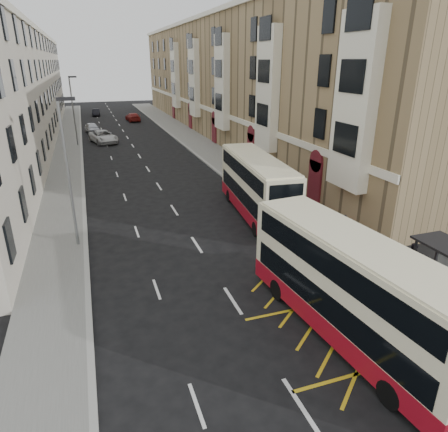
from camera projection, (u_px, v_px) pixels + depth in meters
name	position (u px, v px, depth m)	size (l,w,h in m)	color
ground	(272.00, 361.00, 13.99)	(200.00, 200.00, 0.00)	black
pavement_right	(220.00, 158.00, 42.81)	(4.00, 120.00, 0.15)	slate
pavement_left	(66.00, 170.00, 38.13)	(3.00, 120.00, 0.15)	slate
kerb_right	(202.00, 159.00, 42.20)	(0.25, 120.00, 0.15)	#9C9C96
kerb_left	(82.00, 168.00, 38.58)	(0.25, 120.00, 0.15)	#9C9C96
road_markings	(128.00, 139.00, 53.64)	(10.00, 110.00, 0.01)	silver
terrace_right	(232.00, 78.00, 55.72)	(10.75, 79.00, 15.25)	#9A8159
terrace_left	(9.00, 90.00, 47.65)	(9.18, 79.00, 13.25)	beige
guard_railing	(335.00, 246.00, 20.63)	(0.06, 6.56, 1.01)	red
street_lamp_near	(68.00, 166.00, 20.96)	(0.93, 0.18, 8.00)	gray
street_lamp_far	(73.00, 107.00, 47.39)	(0.93, 0.18, 8.00)	gray
double_decker_front	(351.00, 289.00, 14.56)	(3.25, 10.30, 4.04)	#FDF5C8
double_decker_rear	(257.00, 187.00, 26.31)	(3.24, 10.25, 4.02)	#FDF5C8
pedestrian_near	(399.00, 284.00, 16.90)	(0.62, 0.41, 1.70)	black
pedestrian_mid	(413.00, 259.00, 19.06)	(0.80, 0.62, 1.64)	black
pedestrian_far	(344.00, 228.00, 22.67)	(0.93, 0.39, 1.58)	black
white_van	(103.00, 137.00, 50.76)	(2.54, 5.50, 1.53)	silver
car_silver	(92.00, 128.00, 57.71)	(1.68, 4.18, 1.42)	#B3B6BC
car_dark	(96.00, 112.00, 75.56)	(1.34, 3.85, 1.27)	black
car_red	(133.00, 117.00, 68.84)	(1.96, 4.83, 1.40)	maroon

